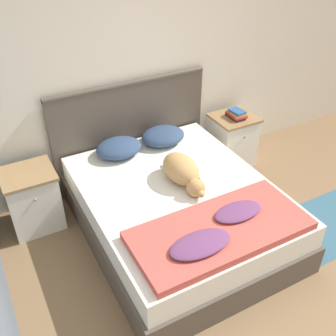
{
  "coord_description": "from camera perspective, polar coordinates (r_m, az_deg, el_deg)",
  "views": [
    {
      "loc": [
        -1.49,
        -1.38,
        2.68
      ],
      "look_at": [
        -0.08,
        1.22,
        0.62
      ],
      "focal_mm": 42.0,
      "sensor_mm": 36.0,
      "label": 1
    }
  ],
  "objects": [
    {
      "name": "pillow_right",
      "position": [
        4.14,
        -0.73,
        4.68
      ],
      "size": [
        0.46,
        0.38,
        0.16
      ],
      "color": "navy",
      "rests_on": "bed"
    },
    {
      "name": "quilt",
      "position": [
        3.08,
        7.48,
        -8.94
      ],
      "size": [
        1.4,
        0.64,
        0.12
      ],
      "color": "#BC4C42",
      "rests_on": "bed"
    },
    {
      "name": "nightstand_right",
      "position": [
        4.71,
        9.27,
        4.06
      ],
      "size": [
        0.48,
        0.45,
        0.61
      ],
      "color": "silver",
      "rests_on": "ground_plane"
    },
    {
      "name": "bed",
      "position": [
        3.69,
        1.51,
        -6.27
      ],
      "size": [
        1.64,
        2.03,
        0.52
      ],
      "color": "#4C4238",
      "rests_on": "ground_plane"
    },
    {
      "name": "nightstand_left",
      "position": [
        3.96,
        -19.01,
        -4.27
      ],
      "size": [
        0.48,
        0.45,
        0.61
      ],
      "color": "silver",
      "rests_on": "ground_plane"
    },
    {
      "name": "headboard",
      "position": [
        4.25,
        -5.37,
        5.45
      ],
      "size": [
        1.72,
        0.06,
        1.17
      ],
      "color": "#4C4238",
      "rests_on": "ground_plane"
    },
    {
      "name": "dog",
      "position": [
        3.54,
        2.13,
        -0.46
      ],
      "size": [
        0.28,
        0.67,
        0.24
      ],
      "color": "tan",
      "rests_on": "bed"
    },
    {
      "name": "rug",
      "position": [
        4.31,
        23.18,
        -6.99
      ],
      "size": [
        1.17,
        0.72,
        0.0
      ],
      "color": "#335B70",
      "rests_on": "ground_plane"
    },
    {
      "name": "wall_back",
      "position": [
        4.06,
        -5.19,
        14.44
      ],
      "size": [
        9.0,
        0.06,
        2.55
      ],
      "color": "beige",
      "rests_on": "ground_plane"
    },
    {
      "name": "pillow_left",
      "position": [
        3.97,
        -7.14,
        2.92
      ],
      "size": [
        0.46,
        0.38,
        0.16
      ],
      "color": "navy",
      "rests_on": "bed"
    },
    {
      "name": "ground_plane",
      "position": [
        3.36,
        11.92,
        -19.16
      ],
      "size": [
        16.0,
        16.0,
        0.0
      ],
      "primitive_type": "plane",
      "color": "brown"
    },
    {
      "name": "book_stack",
      "position": [
        4.53,
        9.89,
        7.72
      ],
      "size": [
        0.17,
        0.23,
        0.09
      ],
      "color": "#232328",
      "rests_on": "nightstand_right"
    }
  ]
}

